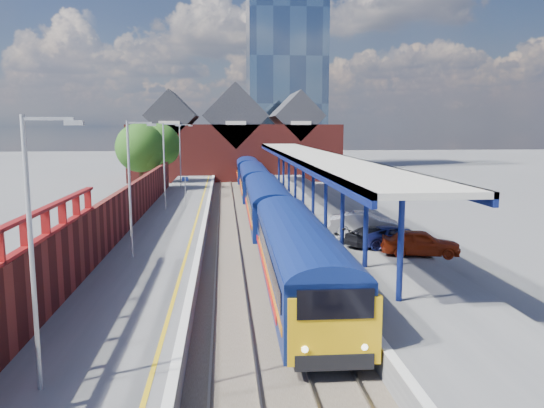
{
  "coord_description": "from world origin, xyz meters",
  "views": [
    {
      "loc": [
        -1.71,
        -21.31,
        7.71
      ],
      "look_at": [
        1.45,
        13.44,
        2.6
      ],
      "focal_mm": 35.0,
      "sensor_mm": 36.0,
      "label": 1
    }
  ],
  "objects_px": {
    "lamp_post_a": "(36,238)",
    "lamp_post_b": "(132,181)",
    "parked_car_blue": "(393,236)",
    "train": "(260,189)",
    "lamp_post_d": "(181,151)",
    "parked_car_silver": "(364,223)",
    "platform_sign": "(185,186)",
    "parked_car_red": "(420,243)",
    "parked_car_dark": "(377,236)",
    "lamp_post_c": "(166,161)"
  },
  "relations": [
    {
      "from": "platform_sign",
      "to": "parked_car_blue",
      "type": "xyz_separation_m",
      "value": [
        12.79,
        -16.72,
        -1.1
      ]
    },
    {
      "from": "platform_sign",
      "to": "parked_car_red",
      "type": "height_order",
      "value": "platform_sign"
    },
    {
      "from": "lamp_post_d",
      "to": "parked_car_blue",
      "type": "xyz_separation_m",
      "value": [
        14.15,
        -30.72,
        -3.41
      ]
    },
    {
      "from": "lamp_post_a",
      "to": "parked_car_dark",
      "type": "xyz_separation_m",
      "value": [
        13.23,
        15.42,
        -3.44
      ]
    },
    {
      "from": "train",
      "to": "lamp_post_d",
      "type": "distance_m",
      "value": 14.45
    },
    {
      "from": "parked_car_blue",
      "to": "lamp_post_d",
      "type": "bearing_deg",
      "value": 15.04
    },
    {
      "from": "lamp_post_c",
      "to": "train",
      "type": "bearing_deg",
      "value": 28.25
    },
    {
      "from": "lamp_post_d",
      "to": "parked_car_silver",
      "type": "xyz_separation_m",
      "value": [
        13.37,
        -27.34,
        -3.28
      ]
    },
    {
      "from": "train",
      "to": "lamp_post_b",
      "type": "bearing_deg",
      "value": -111.23
    },
    {
      "from": "lamp_post_a",
      "to": "parked_car_blue",
      "type": "xyz_separation_m",
      "value": [
        14.15,
        15.28,
        -3.41
      ]
    },
    {
      "from": "lamp_post_a",
      "to": "parked_car_blue",
      "type": "distance_m",
      "value": 21.1
    },
    {
      "from": "lamp_post_b",
      "to": "parked_car_silver",
      "type": "relative_size",
      "value": 1.62
    },
    {
      "from": "parked_car_blue",
      "to": "lamp_post_b",
      "type": "bearing_deg",
      "value": 85.48
    },
    {
      "from": "lamp_post_b",
      "to": "parked_car_red",
      "type": "height_order",
      "value": "lamp_post_b"
    },
    {
      "from": "lamp_post_b",
      "to": "parked_car_blue",
      "type": "xyz_separation_m",
      "value": [
        14.15,
        1.28,
        -3.41
      ]
    },
    {
      "from": "train",
      "to": "lamp_post_a",
      "type": "height_order",
      "value": "lamp_post_a"
    },
    {
      "from": "lamp_post_b",
      "to": "parked_car_silver",
      "type": "distance_m",
      "value": 14.53
    },
    {
      "from": "parked_car_dark",
      "to": "parked_car_red",
      "type": "bearing_deg",
      "value": -165.6
    },
    {
      "from": "lamp_post_b",
      "to": "platform_sign",
      "type": "distance_m",
      "value": 18.2
    },
    {
      "from": "train",
      "to": "lamp_post_a",
      "type": "bearing_deg",
      "value": -102.93
    },
    {
      "from": "train",
      "to": "lamp_post_b",
      "type": "xyz_separation_m",
      "value": [
        -7.86,
        -20.22,
        2.87
      ]
    },
    {
      "from": "lamp_post_a",
      "to": "lamp_post_b",
      "type": "height_order",
      "value": "same"
    },
    {
      "from": "parked_car_red",
      "to": "parked_car_silver",
      "type": "height_order",
      "value": "parked_car_silver"
    },
    {
      "from": "lamp_post_a",
      "to": "parked_car_blue",
      "type": "relative_size",
      "value": 1.66
    },
    {
      "from": "lamp_post_a",
      "to": "lamp_post_d",
      "type": "bearing_deg",
      "value": 90.0
    },
    {
      "from": "lamp_post_a",
      "to": "lamp_post_b",
      "type": "bearing_deg",
      "value": 90.0
    },
    {
      "from": "platform_sign",
      "to": "parked_car_blue",
      "type": "distance_m",
      "value": 21.08
    },
    {
      "from": "lamp_post_d",
      "to": "parked_car_red",
      "type": "bearing_deg",
      "value": -65.74
    },
    {
      "from": "platform_sign",
      "to": "lamp_post_a",
      "type": "bearing_deg",
      "value": -92.44
    },
    {
      "from": "lamp_post_d",
      "to": "lamp_post_c",
      "type": "bearing_deg",
      "value": -90.0
    },
    {
      "from": "lamp_post_c",
      "to": "platform_sign",
      "type": "height_order",
      "value": "lamp_post_c"
    },
    {
      "from": "lamp_post_c",
      "to": "parked_car_dark",
      "type": "relative_size",
      "value": 1.83
    },
    {
      "from": "parked_car_red",
      "to": "parked_car_blue",
      "type": "relative_size",
      "value": 0.96
    },
    {
      "from": "lamp_post_d",
      "to": "platform_sign",
      "type": "bearing_deg",
      "value": -84.44
    },
    {
      "from": "lamp_post_d",
      "to": "parked_car_silver",
      "type": "distance_m",
      "value": 30.61
    },
    {
      "from": "lamp_post_d",
      "to": "parked_car_blue",
      "type": "height_order",
      "value": "lamp_post_d"
    },
    {
      "from": "lamp_post_a",
      "to": "lamp_post_c",
      "type": "relative_size",
      "value": 1.0
    },
    {
      "from": "train",
      "to": "lamp_post_a",
      "type": "relative_size",
      "value": 9.42
    },
    {
      "from": "lamp_post_c",
      "to": "parked_car_blue",
      "type": "xyz_separation_m",
      "value": [
        14.15,
        -14.72,
        -3.41
      ]
    },
    {
      "from": "lamp_post_b",
      "to": "lamp_post_c",
      "type": "distance_m",
      "value": 16.0
    },
    {
      "from": "parked_car_silver",
      "to": "lamp_post_c",
      "type": "bearing_deg",
      "value": 62.83
    },
    {
      "from": "lamp_post_c",
      "to": "parked_car_silver",
      "type": "relative_size",
      "value": 1.62
    },
    {
      "from": "lamp_post_b",
      "to": "parked_car_red",
      "type": "relative_size",
      "value": 1.73
    },
    {
      "from": "train",
      "to": "parked_car_red",
      "type": "distance_m",
      "value": 22.33
    },
    {
      "from": "lamp_post_a",
      "to": "parked_car_dark",
      "type": "height_order",
      "value": "lamp_post_a"
    },
    {
      "from": "train",
      "to": "lamp_post_c",
      "type": "relative_size",
      "value": 9.42
    },
    {
      "from": "parked_car_silver",
      "to": "platform_sign",
      "type": "bearing_deg",
      "value": 55.13
    },
    {
      "from": "lamp_post_c",
      "to": "parked_car_dark",
      "type": "height_order",
      "value": "lamp_post_c"
    },
    {
      "from": "lamp_post_b",
      "to": "platform_sign",
      "type": "relative_size",
      "value": 2.8
    },
    {
      "from": "parked_car_dark",
      "to": "lamp_post_b",
      "type": "bearing_deg",
      "value": 76.33
    }
  ]
}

